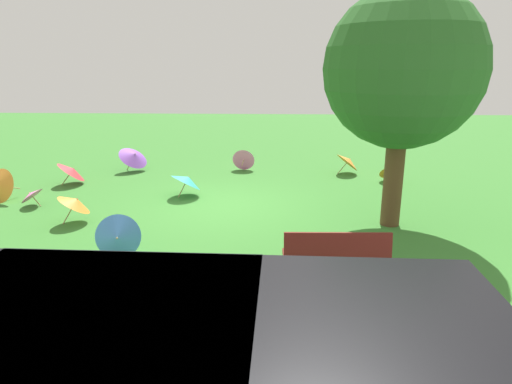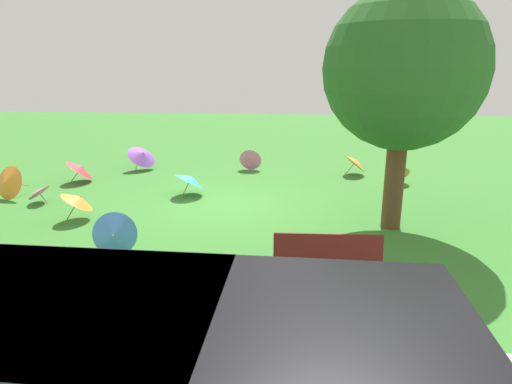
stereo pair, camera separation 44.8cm
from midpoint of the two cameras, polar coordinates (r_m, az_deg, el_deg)
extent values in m
plane|color=#387A2D|center=(10.65, -5.18, -1.87)|extent=(40.00, 40.00, 0.00)
cube|color=black|center=(3.90, -9.34, -22.81)|extent=(4.63, 1.97, 1.35)
cube|color=black|center=(3.96, -23.29, -16.34)|extent=(2.61, 1.96, 0.55)
cylinder|color=black|center=(5.41, -24.51, -18.04)|extent=(0.76, 0.23, 0.76)
cylinder|color=black|center=(4.94, 13.48, -20.49)|extent=(0.76, 0.23, 0.76)
cube|color=maroon|center=(6.95, 8.28, -8.13)|extent=(1.61, 0.50, 0.05)
cube|color=maroon|center=(6.68, 8.58, -7.07)|extent=(1.60, 0.17, 0.45)
cube|color=black|center=(6.99, 2.92, -9.86)|extent=(0.09, 0.41, 0.45)
cube|color=black|center=(7.16, 13.36, -9.65)|extent=(0.09, 0.41, 0.45)
cylinder|color=brown|center=(9.49, 16.03, 2.41)|extent=(0.39, 0.39, 2.26)
sphere|color=#286023|center=(9.24, 17.05, 14.91)|extent=(3.10, 3.10, 3.10)
cylinder|color=tan|center=(14.73, -16.75, 3.47)|extent=(0.30, 0.19, 0.43)
cone|color=purple|center=(14.51, -16.28, 4.47)|extent=(1.19, 1.22, 0.71)
sphere|color=tan|center=(14.45, -16.15, 4.75)|extent=(0.06, 0.06, 0.05)
cylinder|color=tan|center=(10.32, -24.14, -2.68)|extent=(0.26, 0.13, 0.41)
cone|color=orange|center=(10.23, -23.36, -1.20)|extent=(0.92, 0.94, 0.53)
sphere|color=tan|center=(10.21, -23.16, -0.82)|extent=(0.06, 0.05, 0.05)
cylinder|color=tan|center=(12.82, -29.92, 0.52)|extent=(0.20, 0.52, 0.23)
cylinder|color=tan|center=(13.62, -24.08, 1.57)|extent=(0.28, 0.14, 0.36)
cone|color=#D8383F|center=(13.56, -23.43, 2.56)|extent=(1.02, 1.07, 0.64)
sphere|color=tan|center=(13.55, -23.28, 2.79)|extent=(0.06, 0.05, 0.05)
cylinder|color=tan|center=(11.89, -27.37, -1.06)|extent=(0.21, 0.04, 0.27)
cone|color=pink|center=(11.92, -27.95, -0.28)|extent=(0.55, 0.61, 0.41)
sphere|color=tan|center=(11.93, -28.08, -0.11)|extent=(0.05, 0.04, 0.05)
cylinder|color=tan|center=(8.45, -18.55, -5.17)|extent=(0.13, 0.48, 0.12)
cone|color=#4C8CE5|center=(8.13, -18.89, -5.55)|extent=(0.84, 0.48, 0.80)
sphere|color=tan|center=(8.05, -18.98, -5.65)|extent=(0.04, 0.05, 0.04)
cylinder|color=tan|center=(13.96, -2.65, 3.78)|extent=(0.05, 0.35, 0.12)
cone|color=pink|center=(14.18, -2.49, 4.26)|extent=(0.73, 0.38, 0.71)
sphere|color=tan|center=(14.23, -2.45, 4.39)|extent=(0.04, 0.05, 0.04)
cylinder|color=tan|center=(13.88, 10.12, 3.02)|extent=(0.31, 0.09, 0.36)
cone|color=orange|center=(13.90, 10.91, 3.96)|extent=(0.86, 0.93, 0.62)
sphere|color=tan|center=(13.90, 11.09, 4.19)|extent=(0.06, 0.05, 0.05)
cylinder|color=tan|center=(13.13, 16.20, 1.70)|extent=(0.07, 0.30, 0.29)
cone|color=orange|center=(13.25, 15.96, 2.69)|extent=(0.73, 0.65, 0.56)
sphere|color=tan|center=(13.29, 15.89, 2.94)|extent=(0.04, 0.06, 0.05)
cylinder|color=tan|center=(11.48, -10.62, 0.23)|extent=(0.21, 0.14, 0.37)
cone|color=teal|center=(11.46, -9.97, 1.55)|extent=(1.11, 1.12, 0.57)
sphere|color=tan|center=(11.46, -9.77, 1.95)|extent=(0.06, 0.06, 0.05)
camera|label=1|loc=(0.22, -91.33, -0.39)|focal=31.10mm
camera|label=2|loc=(0.22, 88.67, 0.39)|focal=31.10mm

